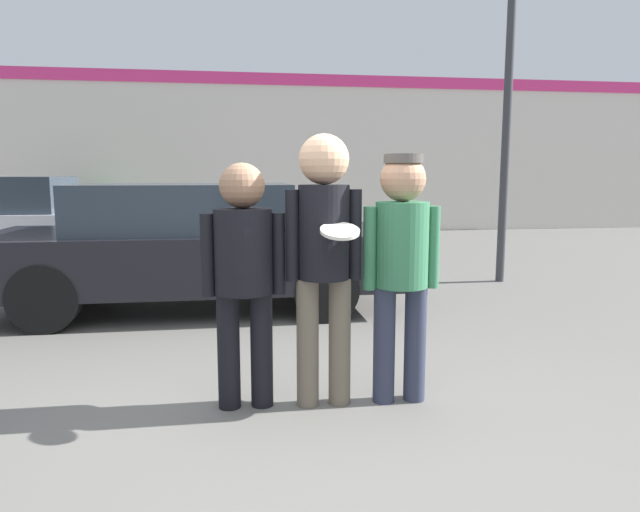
{
  "coord_description": "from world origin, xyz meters",
  "views": [
    {
      "loc": [
        -0.42,
        -3.47,
        1.56
      ],
      "look_at": [
        0.16,
        0.39,
        1.0
      ],
      "focal_mm": 32.0,
      "sensor_mm": 36.0,
      "label": 1
    }
  ],
  "objects_px": {
    "person_middle_with_frisbee": "(324,245)",
    "shrub": "(95,215)",
    "person_right": "(401,255)",
    "parked_car_near": "(192,245)",
    "person_left": "(244,264)"
  },
  "relations": [
    {
      "from": "person_middle_with_frisbee",
      "to": "parked_car_near",
      "type": "bearing_deg",
      "value": 109.41
    },
    {
      "from": "person_middle_with_frisbee",
      "to": "person_left",
      "type": "bearing_deg",
      "value": 175.3
    },
    {
      "from": "parked_car_near",
      "to": "shrub",
      "type": "height_order",
      "value": "parked_car_near"
    },
    {
      "from": "person_right",
      "to": "shrub",
      "type": "xyz_separation_m",
      "value": [
        -4.52,
        11.02,
        -0.45
      ]
    },
    {
      "from": "person_left",
      "to": "person_middle_with_frisbee",
      "type": "distance_m",
      "value": 0.54
    },
    {
      "from": "parked_car_near",
      "to": "shrub",
      "type": "bearing_deg",
      "value": 110.17
    },
    {
      "from": "person_left",
      "to": "parked_car_near",
      "type": "xyz_separation_m",
      "value": [
        -0.55,
        3.01,
        -0.23
      ]
    },
    {
      "from": "person_middle_with_frisbee",
      "to": "parked_car_near",
      "type": "distance_m",
      "value": 3.26
    },
    {
      "from": "person_right",
      "to": "shrub",
      "type": "relative_size",
      "value": 1.48
    },
    {
      "from": "person_right",
      "to": "shrub",
      "type": "bearing_deg",
      "value": 112.32
    },
    {
      "from": "person_left",
      "to": "parked_car_near",
      "type": "height_order",
      "value": "person_left"
    },
    {
      "from": "parked_car_near",
      "to": "person_middle_with_frisbee",
      "type": "bearing_deg",
      "value": -70.59
    },
    {
      "from": "person_right",
      "to": "shrub",
      "type": "height_order",
      "value": "person_right"
    },
    {
      "from": "person_middle_with_frisbee",
      "to": "shrub",
      "type": "height_order",
      "value": "person_middle_with_frisbee"
    },
    {
      "from": "person_right",
      "to": "shrub",
      "type": "distance_m",
      "value": 11.92
    }
  ]
}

